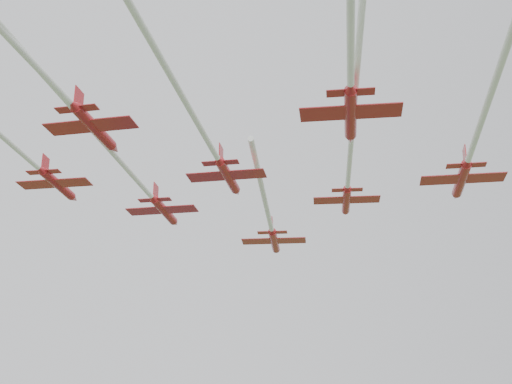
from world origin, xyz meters
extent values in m
cylinder|color=red|center=(9.28, 26.90, 49.32)|extent=(3.58, 9.46, 1.22)
cone|color=red|center=(10.73, 32.44, 49.32)|extent=(1.69, 2.25, 1.22)
cone|color=red|center=(7.92, 21.68, 49.32)|extent=(1.41, 1.57, 1.11)
ellipsoid|color=black|center=(9.85, 29.05, 49.77)|extent=(0.72, 1.14, 0.36)
cube|color=red|center=(9.06, 26.04, 49.05)|extent=(10.20, 5.28, 0.11)
cube|color=red|center=(8.18, 22.70, 49.32)|extent=(4.64, 2.42, 0.09)
cube|color=red|center=(8.24, 22.92, 50.55)|extent=(0.61, 1.97, 2.22)
cylinder|color=silver|center=(3.76, 5.83, 49.27)|extent=(8.64, 30.69, 0.67)
cylinder|color=red|center=(-8.30, 12.60, 48.36)|extent=(4.02, 8.78, 1.15)
cone|color=red|center=(-6.52, 17.69, 48.36)|extent=(1.71, 2.16, 1.15)
cone|color=red|center=(-9.97, 7.81, 48.36)|extent=(1.40, 1.53, 1.05)
ellipsoid|color=black|center=(-7.61, 14.58, 48.78)|extent=(0.74, 1.08, 0.33)
cube|color=red|center=(-8.57, 11.81, 48.10)|extent=(9.59, 5.60, 0.10)
cube|color=red|center=(-9.64, 8.75, 48.36)|extent=(4.36, 2.56, 0.08)
cube|color=red|center=(-9.57, 8.95, 49.51)|extent=(0.72, 1.81, 2.09)
cylinder|color=silver|center=(-17.00, -12.33, 48.31)|extent=(14.27, 39.40, 0.63)
cylinder|color=red|center=(14.88, 6.47, 48.97)|extent=(3.10, 8.19, 1.06)
cone|color=red|center=(16.14, 11.27, 48.97)|extent=(1.46, 1.95, 1.06)
cone|color=red|center=(13.70, 1.95, 48.97)|extent=(1.22, 1.36, 0.96)
ellipsoid|color=black|center=(15.37, 8.34, 49.35)|extent=(0.62, 0.99, 0.31)
cube|color=red|center=(14.68, 5.73, 48.73)|extent=(8.83, 4.57, 0.10)
cube|color=red|center=(13.93, 2.84, 48.97)|extent=(4.02, 2.09, 0.08)
cube|color=red|center=(13.98, 3.03, 50.03)|extent=(0.53, 1.70, 1.93)
cylinder|color=silver|center=(8.70, -17.10, 48.92)|extent=(10.28, 37.24, 0.58)
cylinder|color=red|center=(-21.06, 2.96, 47.53)|extent=(3.58, 8.05, 1.05)
cone|color=red|center=(-19.49, 7.63, 47.53)|extent=(1.55, 1.97, 1.05)
cone|color=red|center=(-22.53, -1.45, 47.53)|extent=(1.27, 1.39, 0.96)
ellipsoid|color=black|center=(-20.45, 4.77, 47.92)|extent=(0.67, 0.99, 0.31)
cube|color=red|center=(-21.30, 2.23, 47.29)|extent=(8.78, 5.03, 0.10)
cube|color=red|center=(-22.24, -0.58, 47.53)|extent=(3.99, 2.30, 0.08)
cube|color=red|center=(-22.18, -0.40, 48.59)|extent=(0.64, 1.66, 1.91)
cylinder|color=red|center=(-1.82, -3.26, 47.32)|extent=(3.85, 8.33, 1.09)
cone|color=red|center=(-0.11, 1.56, 47.32)|extent=(1.63, 2.05, 1.09)
cone|color=red|center=(-3.43, -7.80, 47.32)|extent=(1.34, 1.46, 0.99)
ellipsoid|color=black|center=(-1.15, -1.39, 47.72)|extent=(0.71, 1.03, 0.32)
cube|color=red|center=(-2.08, -4.01, 47.07)|extent=(9.10, 5.36, 0.10)
cube|color=red|center=(-3.11, -6.91, 47.32)|extent=(4.14, 2.45, 0.08)
cube|color=red|center=(-3.05, -6.72, 48.41)|extent=(0.69, 1.72, 1.99)
cylinder|color=silver|center=(-11.40, -30.27, 47.27)|extent=(16.13, 44.10, 0.60)
cylinder|color=red|center=(23.60, -8.50, 46.53)|extent=(3.74, 8.72, 1.14)
cone|color=red|center=(25.21, -3.43, 46.53)|extent=(1.65, 2.12, 1.14)
cone|color=red|center=(22.08, -13.28, 46.53)|extent=(1.36, 1.49, 1.03)
ellipsoid|color=black|center=(24.22, -6.53, 46.95)|extent=(0.71, 1.07, 0.33)
cube|color=red|center=(23.35, -9.29, 46.27)|extent=(9.48, 5.31, 0.10)
cube|color=red|center=(22.38, -12.34, 46.53)|extent=(4.32, 2.43, 0.08)
cube|color=red|center=(22.44, -12.15, 47.67)|extent=(0.66, 1.80, 2.07)
cylinder|color=red|center=(-16.26, -11.70, 48.20)|extent=(4.18, 8.54, 1.13)
cone|color=red|center=(-14.37, -6.78, 48.20)|extent=(1.72, 2.13, 1.13)
cone|color=red|center=(-18.05, -16.34, 48.20)|extent=(1.40, 1.52, 1.03)
ellipsoid|color=black|center=(-15.53, -9.79, 48.61)|extent=(0.75, 1.06, 0.33)
cube|color=red|center=(-16.56, -12.47, 47.94)|extent=(9.38, 5.73, 0.10)
cube|color=red|center=(-17.70, -15.43, 48.20)|extent=(4.27, 2.62, 0.08)
cube|color=red|center=(-17.63, -15.24, 49.33)|extent=(0.76, 1.76, 2.05)
cylinder|color=red|center=(7.23, -20.82, 47.04)|extent=(3.63, 8.85, 1.15)
cone|color=red|center=(8.76, -15.66, 47.04)|extent=(1.64, 2.13, 1.15)
cone|color=red|center=(5.79, -25.68, 47.04)|extent=(1.36, 1.50, 1.05)
ellipsoid|color=black|center=(7.83, -18.81, 47.46)|extent=(0.70, 1.08, 0.33)
cube|color=red|center=(6.99, -21.62, 46.78)|extent=(9.60, 5.23, 0.10)
cube|color=red|center=(6.07, -24.73, 47.04)|extent=(4.37, 2.39, 0.08)
cube|color=red|center=(6.13, -24.53, 48.19)|extent=(0.64, 1.83, 2.09)
camera|label=1|loc=(-10.93, -76.97, 17.16)|focal=50.00mm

